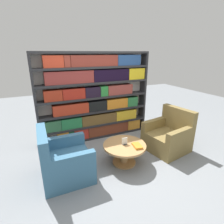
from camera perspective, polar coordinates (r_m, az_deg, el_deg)
ground_plane at (r=3.52m, az=2.89°, el=-17.12°), size 14.00×14.00×0.00m
bookshelf at (r=4.26m, az=-5.31°, el=4.82°), size 2.73×0.30×2.09m
armchair_left at (r=3.20m, az=-15.46°, el=-15.38°), size 0.81×0.82×0.92m
armchair_right at (r=4.10m, az=17.84°, el=-7.59°), size 0.92×0.93×0.92m
coffee_table at (r=3.45m, az=4.08°, el=-12.18°), size 0.82×0.82×0.41m
table_sign at (r=3.36m, az=4.15°, el=-9.65°), size 0.11×0.06×0.14m
stray_book at (r=3.34m, az=8.23°, el=-10.85°), size 0.18×0.25×0.04m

